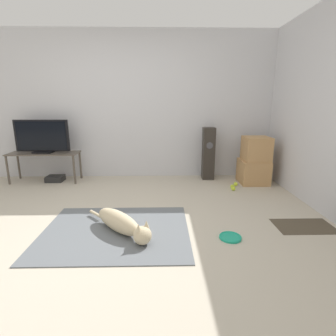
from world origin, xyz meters
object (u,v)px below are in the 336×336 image
at_px(tennis_ball_by_boxes, 233,189).
at_px(tennis_ball_near_speaker, 232,187).
at_px(tv_stand, 44,156).
at_px(cardboard_box_lower, 253,172).
at_px(tv, 42,137).
at_px(tennis_ball_loose_on_carpet, 236,184).
at_px(game_console, 55,179).
at_px(floor_speaker, 208,154).
at_px(cardboard_box_upper, 256,149).
at_px(frisbee, 230,237).
at_px(dog, 122,223).

relative_size(tennis_ball_by_boxes, tennis_ball_near_speaker, 1.00).
relative_size(tv_stand, tennis_ball_near_speaker, 17.58).
height_order(cardboard_box_lower, tennis_ball_by_boxes, cardboard_box_lower).
bearing_deg(tv, tennis_ball_loose_on_carpet, -6.23).
relative_size(cardboard_box_lower, game_console, 1.65).
bearing_deg(tv_stand, tennis_ball_by_boxes, -10.52).
distance_m(cardboard_box_lower, floor_speaker, 0.82).
bearing_deg(cardboard_box_upper, tv, 177.04).
distance_m(frisbee, cardboard_box_upper, 2.15).
distance_m(tv, game_console, 0.75).
xyz_separation_m(dog, cardboard_box_lower, (1.97, 1.76, 0.08)).
height_order(tv_stand, game_console, tv_stand).
bearing_deg(tennis_ball_by_boxes, tv, 169.44).
bearing_deg(tv_stand, frisbee, -37.13).
bearing_deg(tennis_ball_near_speaker, dog, -136.76).
bearing_deg(game_console, tv, 174.60).
bearing_deg(floor_speaker, tv, -178.20).
height_order(tv, tennis_ball_loose_on_carpet, tv).
relative_size(frisbee, tv_stand, 0.19).
relative_size(tennis_ball_near_speaker, tennis_ball_loose_on_carpet, 1.00).
distance_m(cardboard_box_lower, tv, 3.63).
bearing_deg(game_console, floor_speaker, 2.21).
distance_m(tennis_ball_by_boxes, game_console, 3.04).
distance_m(dog, tennis_ball_near_speaker, 2.12).
height_order(dog, floor_speaker, floor_speaker).
relative_size(tv, tennis_ball_near_speaker, 13.63).
height_order(frisbee, cardboard_box_upper, cardboard_box_upper).
relative_size(cardboard_box_upper, game_console, 1.48).
distance_m(floor_speaker, tennis_ball_by_boxes, 0.85).
bearing_deg(game_console, tv_stand, 175.64).
distance_m(frisbee, tennis_ball_loose_on_carpet, 1.79).
bearing_deg(tv_stand, tv, 90.00).
xyz_separation_m(frisbee, floor_speaker, (0.13, 2.15, 0.45)).
bearing_deg(frisbee, tennis_ball_by_boxes, 74.05).
distance_m(dog, tennis_ball_loose_on_carpet, 2.28).
bearing_deg(tv, tv_stand, -90.00).
bearing_deg(tennis_ball_loose_on_carpet, tennis_ball_near_speaker, -124.04).
bearing_deg(tennis_ball_by_boxes, game_console, 169.18).
bearing_deg(tennis_ball_by_boxes, tv_stand, 169.48).
distance_m(tennis_ball_near_speaker, tennis_ball_loose_on_carpet, 0.16).
relative_size(dog, tv, 0.89).
xyz_separation_m(cardboard_box_lower, tv_stand, (-3.58, 0.18, 0.25)).
xyz_separation_m(tv_stand, game_console, (0.15, -0.01, -0.40)).
xyz_separation_m(dog, floor_speaker, (1.24, 2.03, 0.34)).
bearing_deg(tv, floor_speaker, 1.80).
distance_m(dog, floor_speaker, 2.40).
relative_size(frisbee, cardboard_box_lower, 0.49).
bearing_deg(tennis_ball_by_boxes, tennis_ball_loose_on_carpet, 66.41).
bearing_deg(tv_stand, game_console, -4.36).
relative_size(dog, game_console, 2.83).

